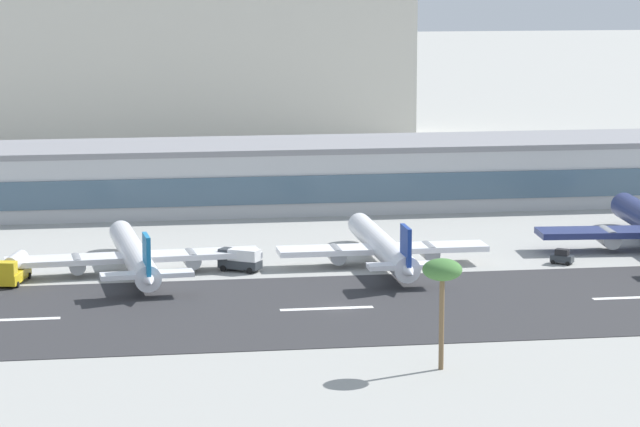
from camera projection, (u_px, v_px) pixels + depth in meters
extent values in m
plane|color=#9E9E99|center=(339.00, 308.00, 192.29)|extent=(1400.00, 1400.00, 0.00)
cube|color=#2D2D30|center=(339.00, 308.00, 191.81)|extent=(800.00, 38.74, 0.08)
cube|color=white|center=(11.00, 320.00, 185.65)|extent=(12.00, 1.20, 0.01)
cube|color=white|center=(327.00, 308.00, 191.56)|extent=(12.00, 1.20, 0.01)
cube|color=white|center=(637.00, 297.00, 197.75)|extent=(12.00, 1.20, 0.01)
cube|color=#B7BABC|center=(227.00, 179.00, 266.99)|extent=(200.91, 21.80, 10.72)
cube|color=#476075|center=(233.00, 191.00, 256.32)|extent=(194.89, 0.30, 4.82)
cube|color=gray|center=(227.00, 146.00, 266.00)|extent=(202.92, 22.02, 1.00)
cube|color=beige|center=(185.00, 40.00, 363.66)|extent=(107.21, 33.80, 48.79)
cylinder|color=silver|center=(134.00, 254.00, 213.18)|extent=(6.28, 35.59, 3.54)
sphere|color=silver|center=(121.00, 232.00, 230.18)|extent=(3.36, 3.36, 3.36)
cone|color=silver|center=(148.00, 279.00, 196.19)|extent=(3.67, 6.60, 3.19)
cube|color=silver|center=(134.00, 257.00, 212.56)|extent=(36.26, 8.09, 0.78)
cylinder|color=gray|center=(191.00, 259.00, 214.49)|extent=(2.68, 5.12, 2.30)
cylinder|color=gray|center=(76.00, 264.00, 210.84)|extent=(2.68, 5.12, 2.30)
cube|color=silver|center=(147.00, 275.00, 197.49)|extent=(12.41, 3.86, 0.62)
cube|color=#1975B2|center=(147.00, 256.00, 197.07)|extent=(0.94, 4.81, 5.67)
cylinder|color=black|center=(135.00, 272.00, 211.86)|extent=(0.64, 0.64, 0.97)
cylinder|color=white|center=(382.00, 245.00, 219.12)|extent=(3.74, 35.94, 3.59)
sphere|color=white|center=(359.00, 224.00, 236.61)|extent=(3.41, 3.41, 3.41)
cone|color=white|center=(408.00, 270.00, 201.63)|extent=(3.26, 6.48, 3.23)
cube|color=white|center=(383.00, 249.00, 218.48)|extent=(30.63, 5.52, 0.79)
cylinder|color=gray|center=(429.00, 252.00, 219.65)|extent=(2.36, 5.04, 2.34)
cylinder|color=gray|center=(336.00, 254.00, 217.53)|extent=(2.36, 5.04, 2.34)
cube|color=white|center=(406.00, 266.00, 202.97)|extent=(10.42, 3.01, 0.63)
cube|color=navy|center=(406.00, 247.00, 202.55)|extent=(0.60, 4.85, 5.75)
cylinder|color=black|center=(384.00, 263.00, 217.76)|extent=(0.65, 0.65, 0.99)
sphere|color=navy|center=(623.00, 205.00, 251.32)|extent=(4.07, 4.07, 4.07)
cylinder|color=gray|center=(608.00, 237.00, 228.96)|extent=(3.20, 6.17, 2.78)
cube|color=#2D3338|center=(240.00, 264.00, 214.52)|extent=(6.36, 5.23, 1.20)
cube|color=silver|center=(245.00, 255.00, 214.00)|extent=(4.88, 4.25, 1.60)
cube|color=#2D3338|center=(226.00, 253.00, 215.14)|extent=(2.60, 2.76, 1.50)
cylinder|color=black|center=(231.00, 265.00, 216.53)|extent=(0.91, 0.72, 0.90)
cylinder|color=black|center=(223.00, 268.00, 214.36)|extent=(0.91, 0.72, 0.90)
cylinder|color=black|center=(257.00, 268.00, 214.88)|extent=(0.91, 0.72, 0.90)
cylinder|color=black|center=(250.00, 271.00, 212.71)|extent=(0.91, 0.72, 0.90)
cube|color=gold|center=(14.00, 275.00, 206.54)|extent=(4.47, 8.87, 1.40)
cylinder|color=silver|center=(16.00, 261.00, 207.24)|extent=(3.36, 6.11, 2.10)
cube|color=gold|center=(7.00, 268.00, 203.09)|extent=(2.79, 2.53, 1.80)
cylinder|color=black|center=(18.00, 285.00, 203.63)|extent=(0.48, 0.94, 0.90)
cylinder|color=black|center=(11.00, 275.00, 209.68)|extent=(0.48, 0.94, 0.90)
cylinder|color=black|center=(29.00, 276.00, 209.48)|extent=(0.48, 0.94, 0.90)
cube|color=#2D3338|center=(562.00, 259.00, 219.60)|extent=(3.52, 3.20, 1.00)
cube|color=black|center=(562.00, 252.00, 219.44)|extent=(2.30, 2.18, 0.90)
cylinder|color=black|center=(568.00, 264.00, 218.46)|extent=(0.65, 0.58, 0.60)
cylinder|color=black|center=(571.00, 262.00, 219.86)|extent=(0.65, 0.58, 0.60)
cylinder|color=black|center=(553.00, 262.00, 219.50)|extent=(0.65, 0.58, 0.60)
cylinder|color=black|center=(556.00, 260.00, 220.90)|extent=(0.65, 0.58, 0.60)
cylinder|color=brown|center=(442.00, 320.00, 162.75)|extent=(0.55, 0.55, 11.06)
ellipsoid|color=#427538|center=(442.00, 270.00, 161.82)|extent=(4.31, 4.31, 2.37)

